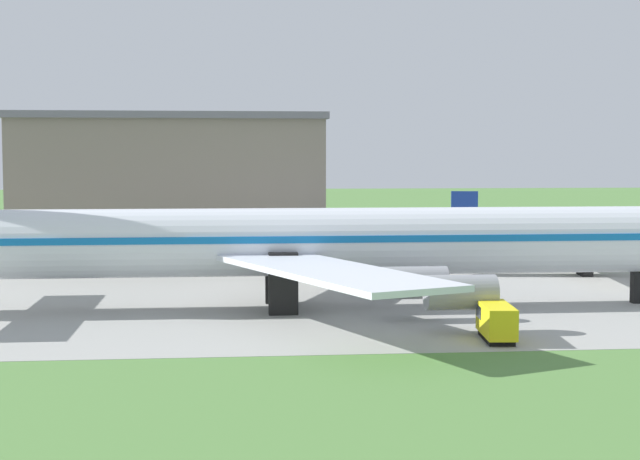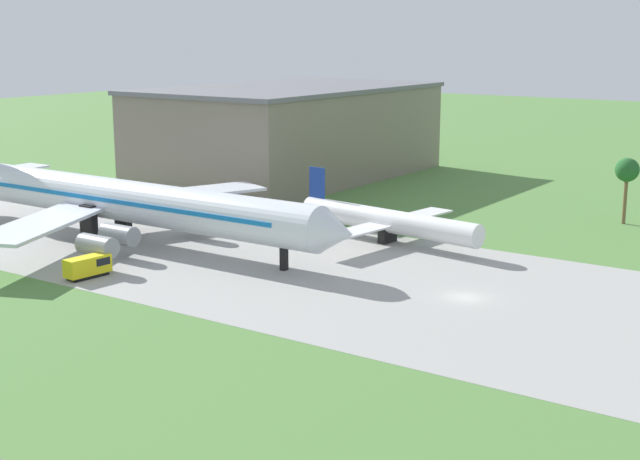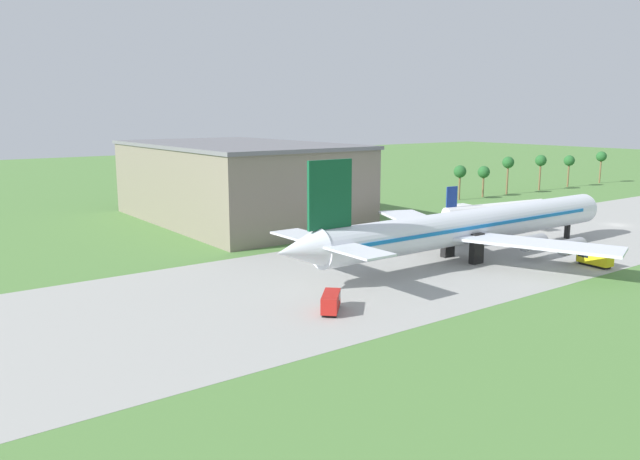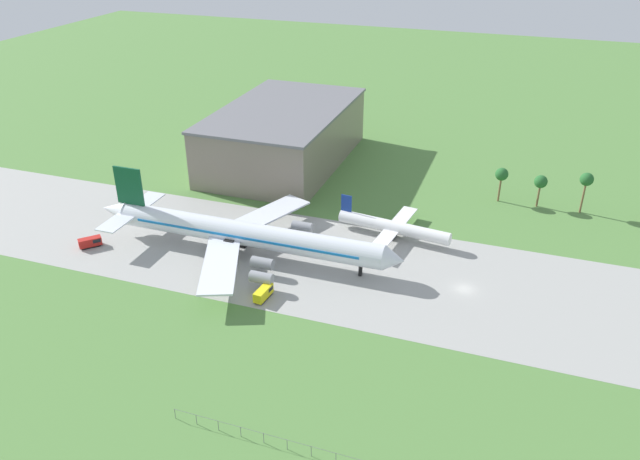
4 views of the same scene
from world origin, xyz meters
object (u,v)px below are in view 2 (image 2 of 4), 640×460
Objects in this scene: terminal_building at (290,132)px; jet_airliner at (115,200)px; regional_aircraft at (387,221)px; catering_van at (89,266)px.

jet_airliner is at bearing -77.32° from terminal_building.
regional_aircraft is 5.08× the size of catering_van.
jet_airliner is 60.23m from terminal_building.
catering_van is 79.00m from terminal_building.
catering_van is at bearing -119.17° from regional_aircraft.
jet_airliner is 1.29× the size of terminal_building.
terminal_building is (-45.34, 38.74, 6.01)m from regional_aircraft.
jet_airliner reaches higher than terminal_building.
terminal_building is (-13.20, 58.67, 3.37)m from jet_airliner.
terminal_building is at bearing 108.88° from catering_van.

